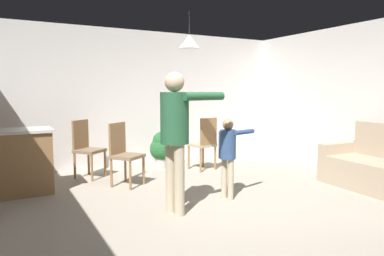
{
  "coord_description": "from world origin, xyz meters",
  "views": [
    {
      "loc": [
        -2.47,
        -3.62,
        1.52
      ],
      "look_at": [
        -0.2,
        0.57,
        1.0
      ],
      "focal_mm": 32.9,
      "sensor_mm": 36.0,
      "label": 1
    }
  ],
  "objects_px": {
    "kitchen_counter": "(6,163)",
    "dining_chair_near_wall": "(86,146)",
    "person_adult": "(176,127)",
    "potted_plant_corner": "(162,148)",
    "dining_chair_centre_back": "(123,152)",
    "dining_chair_by_counter": "(205,142)",
    "person_child": "(228,149)"
  },
  "relations": [
    {
      "from": "dining_chair_near_wall",
      "to": "potted_plant_corner",
      "type": "distance_m",
      "value": 1.46
    },
    {
      "from": "kitchen_counter",
      "to": "dining_chair_centre_back",
      "type": "distance_m",
      "value": 1.67
    },
    {
      "from": "dining_chair_centre_back",
      "to": "person_child",
      "type": "bearing_deg",
      "value": 92.52
    },
    {
      "from": "dining_chair_near_wall",
      "to": "dining_chair_centre_back",
      "type": "relative_size",
      "value": 1.0
    },
    {
      "from": "kitchen_counter",
      "to": "dining_chair_by_counter",
      "type": "distance_m",
      "value": 3.32
    },
    {
      "from": "kitchen_counter",
      "to": "dining_chair_near_wall",
      "type": "height_order",
      "value": "dining_chair_near_wall"
    },
    {
      "from": "person_adult",
      "to": "kitchen_counter",
      "type": "bearing_deg",
      "value": -144.9
    },
    {
      "from": "dining_chair_centre_back",
      "to": "potted_plant_corner",
      "type": "relative_size",
      "value": 1.41
    },
    {
      "from": "person_child",
      "to": "potted_plant_corner",
      "type": "distance_m",
      "value": 2.27
    },
    {
      "from": "person_child",
      "to": "dining_chair_near_wall",
      "type": "relative_size",
      "value": 1.12
    },
    {
      "from": "kitchen_counter",
      "to": "person_child",
      "type": "bearing_deg",
      "value": -31.34
    },
    {
      "from": "person_adult",
      "to": "potted_plant_corner",
      "type": "distance_m",
      "value": 2.67
    },
    {
      "from": "person_adult",
      "to": "person_child",
      "type": "height_order",
      "value": "person_adult"
    },
    {
      "from": "kitchen_counter",
      "to": "person_child",
      "type": "relative_size",
      "value": 1.12
    },
    {
      "from": "kitchen_counter",
      "to": "dining_chair_near_wall",
      "type": "distance_m",
      "value": 1.34
    },
    {
      "from": "kitchen_counter",
      "to": "dining_chair_near_wall",
      "type": "xyz_separation_m",
      "value": [
        1.23,
        0.53,
        0.07
      ]
    },
    {
      "from": "potted_plant_corner",
      "to": "dining_chair_near_wall",
      "type": "bearing_deg",
      "value": -177.09
    },
    {
      "from": "person_adult",
      "to": "person_child",
      "type": "xyz_separation_m",
      "value": [
        0.9,
        0.18,
        -0.37
      ]
    },
    {
      "from": "dining_chair_by_counter",
      "to": "person_child",
      "type": "bearing_deg",
      "value": -119.46
    },
    {
      "from": "person_adult",
      "to": "potted_plant_corner",
      "type": "height_order",
      "value": "person_adult"
    },
    {
      "from": "person_child",
      "to": "dining_chair_by_counter",
      "type": "bearing_deg",
      "value": 146.02
    },
    {
      "from": "dining_chair_by_counter",
      "to": "potted_plant_corner",
      "type": "xyz_separation_m",
      "value": [
        -0.63,
        0.57,
        -0.16
      ]
    },
    {
      "from": "person_adult",
      "to": "potted_plant_corner",
      "type": "xyz_separation_m",
      "value": [
        0.87,
        2.43,
        -0.68
      ]
    },
    {
      "from": "kitchen_counter",
      "to": "dining_chair_centre_back",
      "type": "xyz_separation_m",
      "value": [
        1.64,
        -0.28,
        0.07
      ]
    },
    {
      "from": "kitchen_counter",
      "to": "potted_plant_corner",
      "type": "xyz_separation_m",
      "value": [
        2.68,
        0.6,
        -0.09
      ]
    },
    {
      "from": "dining_chair_near_wall",
      "to": "person_child",
      "type": "bearing_deg",
      "value": 85.55
    },
    {
      "from": "dining_chair_by_counter",
      "to": "dining_chair_near_wall",
      "type": "distance_m",
      "value": 2.14
    },
    {
      "from": "dining_chair_by_counter",
      "to": "dining_chair_centre_back",
      "type": "relative_size",
      "value": 1.0
    },
    {
      "from": "person_adult",
      "to": "dining_chair_near_wall",
      "type": "distance_m",
      "value": 2.49
    },
    {
      "from": "potted_plant_corner",
      "to": "person_child",
      "type": "bearing_deg",
      "value": -89.32
    },
    {
      "from": "person_child",
      "to": "potted_plant_corner",
      "type": "height_order",
      "value": "person_child"
    },
    {
      "from": "dining_chair_near_wall",
      "to": "dining_chair_centre_back",
      "type": "xyz_separation_m",
      "value": [
        0.41,
        -0.81,
        0.0
      ]
    }
  ]
}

